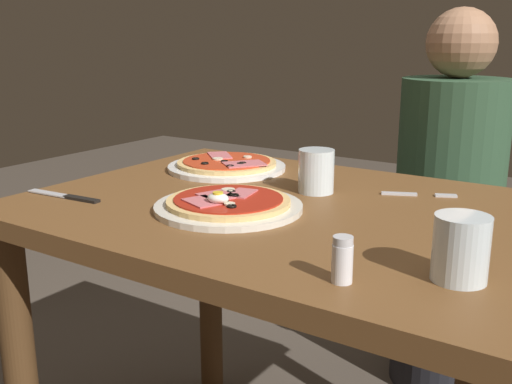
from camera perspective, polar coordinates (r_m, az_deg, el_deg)
name	(u,v)px	position (r m, az deg, el deg)	size (l,w,h in m)	color
dining_table	(288,266)	(1.27, 3.05, -7.02)	(1.06, 0.79, 0.77)	brown
pizza_foreground	(228,204)	(1.18, -2.66, -1.17)	(0.29, 0.29, 0.05)	silver
pizza_across_left	(227,165)	(1.54, -2.78, 2.55)	(0.30, 0.30, 0.03)	white
water_glass_near	(460,253)	(0.89, 18.81, -5.47)	(0.08, 0.08, 0.09)	silver
water_glass_far	(316,174)	(1.31, 5.74, 1.71)	(0.08, 0.08, 0.09)	silver
fork	(413,194)	(1.33, 14.63, -0.21)	(0.15, 0.08, 0.00)	silver
knife	(68,197)	(1.33, -17.38, -0.41)	(0.20, 0.03, 0.01)	silver
salt_shaker	(342,260)	(0.84, 8.18, -6.38)	(0.03, 0.03, 0.07)	white
diner_person	(447,216)	(1.94, 17.64, -2.20)	(0.32, 0.32, 1.18)	black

